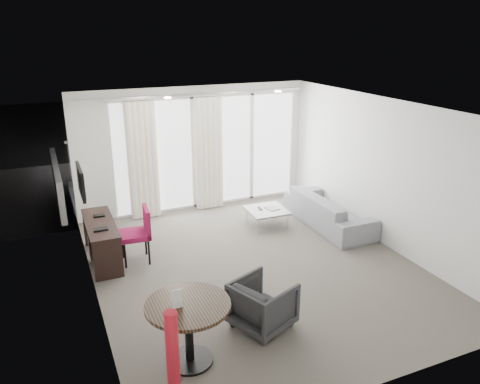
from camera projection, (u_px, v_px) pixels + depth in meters
name	position (u px, v px, depth m)	size (l,w,h in m)	color
floor	(254.00, 266.00, 7.70)	(5.00, 6.00, 0.00)	#554F46
ceiling	(256.00, 108.00, 6.83)	(5.00, 6.00, 0.00)	white
wall_left	(88.00, 216.00, 6.33)	(0.00, 6.00, 2.60)	silver
wall_right	(384.00, 173.00, 8.20)	(0.00, 6.00, 2.60)	silver
wall_front	(383.00, 283.00, 4.67)	(5.00, 0.00, 2.60)	silver
window_panel	(209.00, 152.00, 10.00)	(4.00, 0.02, 2.38)	white
window_frame	(209.00, 152.00, 9.98)	(4.10, 0.06, 2.44)	white
curtain_left	(143.00, 161.00, 9.31)	(0.60, 0.20, 2.38)	white
curtain_right	(209.00, 154.00, 9.83)	(0.60, 0.20, 2.38)	white
curtain_track	(196.00, 94.00, 9.32)	(4.80, 0.04, 0.04)	#B2B2B7
downlight_a	(168.00, 98.00, 7.89)	(0.12, 0.12, 0.02)	#FFE0B2
downlight_b	(278.00, 91.00, 8.67)	(0.12, 0.12, 0.02)	#FFE0B2
desk	(102.00, 242.00, 7.78)	(0.46, 1.47, 0.69)	black
tv	(81.00, 181.00, 7.59)	(0.05, 0.80, 0.50)	black
desk_chair	(135.00, 235.00, 7.71)	(0.51, 0.48, 0.94)	maroon
round_table	(189.00, 333.00, 5.38)	(0.98, 0.98, 0.78)	#2F2012
menu_card	(178.00, 313.00, 5.19)	(0.12, 0.02, 0.23)	white
red_lamp	(173.00, 358.00, 4.74)	(0.22, 0.22, 1.09)	#AF1723
tub_armchair	(263.00, 304.00, 6.05)	(0.70, 0.72, 0.65)	#262628
coffee_table	(267.00, 217.00, 9.24)	(0.74, 0.74, 0.34)	gray
remote	(260.00, 208.00, 9.20)	(0.05, 0.17, 0.02)	black
magazine	(272.00, 207.00, 9.23)	(0.24, 0.31, 0.02)	gray
sofa	(329.00, 210.00, 9.20)	(2.15, 0.84, 0.63)	gray
terrace_slab	(189.00, 187.00, 11.73)	(5.60, 3.00, 0.12)	#4D4D50
rattan_chair_a	(210.00, 172.00, 11.13)	(0.62, 0.62, 0.90)	#463021
rattan_chair_b	(230.00, 163.00, 12.15)	(0.54, 0.54, 0.79)	#463021
rattan_table	(256.00, 176.00, 11.57)	(0.48, 0.48, 0.48)	#463021
balustrade	(173.00, 152.00, 12.80)	(5.50, 0.06, 1.05)	#B2B2B7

